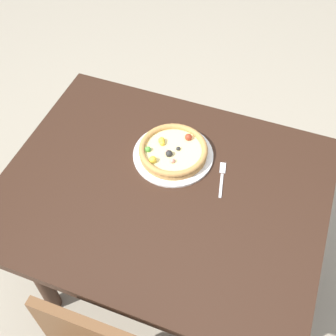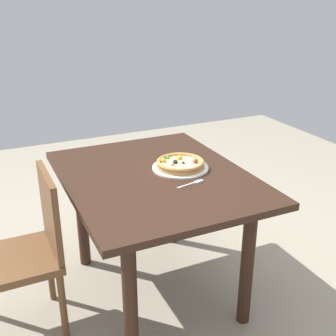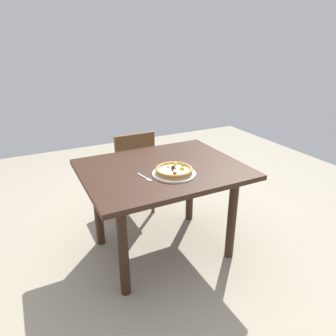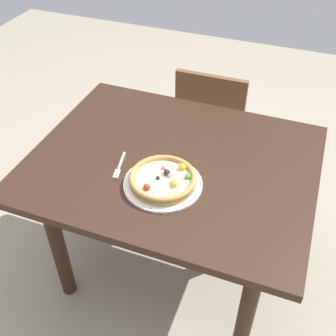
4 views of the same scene
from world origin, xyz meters
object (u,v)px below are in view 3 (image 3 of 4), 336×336
Objects in this scene: dining_table at (162,181)px; chair_near at (132,170)px; plate at (174,174)px; fork at (145,178)px; pizza at (174,170)px.

chair_near is (-0.00, -0.69, -0.17)m from dining_table.
plate reaches higher than dining_table.
chair_near reaches higher than dining_table.
plate is at bearing 68.85° from fork.
dining_table is at bearing -84.02° from plate.
fork is (0.19, 0.81, 0.29)m from chair_near.
chair_near reaches higher than fork.
fork is at bearing -103.71° from chair_near.
pizza is 1.63× the size of fork.
plate is 1.17× the size of pizza.
fork is (0.19, 0.13, 0.12)m from dining_table.
dining_table is at bearing 111.45° from fork.
chair_near is 0.88m from fork.
dining_table is 1.39× the size of chair_near.
dining_table is 4.47× the size of pizza.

